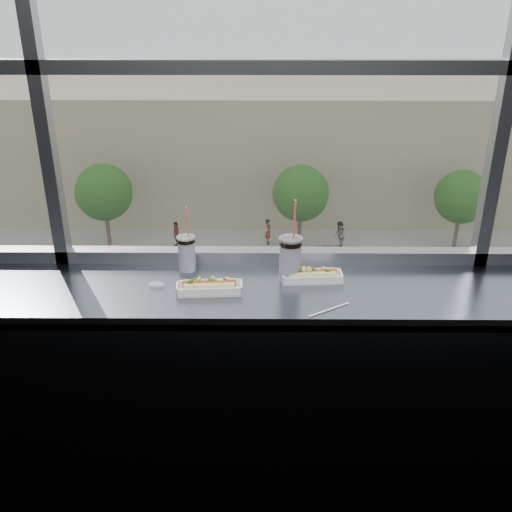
{
  "coord_description": "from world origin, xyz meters",
  "views": [
    {
      "loc": [
        -0.05,
        -1.01,
        2.25
      ],
      "look_at": [
        -0.07,
        1.23,
        1.25
      ],
      "focal_mm": 40.0,
      "sensor_mm": 36.0,
      "label": 1
    }
  ],
  "objects_px": {
    "car_far_b": "(336,261)",
    "pedestrian_b": "(268,229)",
    "hotdog_tray_left": "(209,287)",
    "soda_cup_right": "(290,257)",
    "wrapper": "(157,284)",
    "car_far_c": "(503,260)",
    "hotdog_tray_right": "(312,275)",
    "soda_cup_left": "(187,251)",
    "pedestrian_c": "(339,233)",
    "tree_right": "(462,197)",
    "car_near_c": "(216,349)",
    "tree_left": "(104,192)",
    "tree_center": "(301,194)",
    "car_near_d": "(431,349)",
    "pedestrian_a": "(176,232)",
    "loose_straw": "(329,310)"
  },
  "relations": [
    {
      "from": "wrapper",
      "to": "pedestrian_c",
      "type": "distance_m",
      "value": 30.66
    },
    {
      "from": "car_near_c",
      "to": "pedestrian_b",
      "type": "relative_size",
      "value": 3.08
    },
    {
      "from": "car_far_b",
      "to": "tree_center",
      "type": "relative_size",
      "value": 1.23
    },
    {
      "from": "pedestrian_c",
      "to": "pedestrian_a",
      "type": "xyz_separation_m",
      "value": [
        -9.43,
        0.3,
        -0.08
      ]
    },
    {
      "from": "car_near_d",
      "to": "car_far_b",
      "type": "bearing_deg",
      "value": 11.6
    },
    {
      "from": "tree_left",
      "to": "tree_center",
      "type": "relative_size",
      "value": 1.01
    },
    {
      "from": "soda_cup_left",
      "to": "car_near_d",
      "type": "distance_m",
      "value": 20.77
    },
    {
      "from": "hotdog_tray_left",
      "to": "hotdog_tray_right",
      "type": "bearing_deg",
      "value": 10.69
    },
    {
      "from": "pedestrian_c",
      "to": "loose_straw",
      "type": "bearing_deg",
      "value": -8.47
    },
    {
      "from": "wrapper",
      "to": "car_far_b",
      "type": "height_order",
      "value": "wrapper"
    },
    {
      "from": "car_far_c",
      "to": "tree_center",
      "type": "distance_m",
      "value": 11.1
    },
    {
      "from": "loose_straw",
      "to": "tree_left",
      "type": "bearing_deg",
      "value": 74.38
    },
    {
      "from": "hotdog_tray_left",
      "to": "soda_cup_right",
      "type": "distance_m",
      "value": 0.38
    },
    {
      "from": "hotdog_tray_left",
      "to": "soda_cup_right",
      "type": "xyz_separation_m",
      "value": [
        0.35,
        0.13,
        0.09
      ]
    },
    {
      "from": "pedestrian_b",
      "to": "hotdog_tray_left",
      "type": "bearing_deg",
      "value": 178.7
    },
    {
      "from": "car_far_b",
      "to": "pedestrian_b",
      "type": "height_order",
      "value": "car_far_b"
    },
    {
      "from": "hotdog_tray_left",
      "to": "soda_cup_left",
      "type": "relative_size",
      "value": 0.9
    },
    {
      "from": "wrapper",
      "to": "soda_cup_left",
      "type": "bearing_deg",
      "value": 56.04
    },
    {
      "from": "car_far_c",
      "to": "tree_right",
      "type": "xyz_separation_m",
      "value": [
        -1.11,
        4.0,
        2.01
      ]
    },
    {
      "from": "hotdog_tray_right",
      "to": "wrapper",
      "type": "xyz_separation_m",
      "value": [
        -0.69,
        -0.06,
        -0.02
      ]
    },
    {
      "from": "car_near_c",
      "to": "tree_left",
      "type": "xyz_separation_m",
      "value": [
        -7.12,
        12.0,
        2.4
      ]
    },
    {
      "from": "hotdog_tray_left",
      "to": "tree_center",
      "type": "height_order",
      "value": "hotdog_tray_left"
    },
    {
      "from": "soda_cup_right",
      "to": "pedestrian_c",
      "type": "xyz_separation_m",
      "value": [
        4.38,
        28.1,
        -11.16
      ]
    },
    {
      "from": "car_near_d",
      "to": "tree_left",
      "type": "bearing_deg",
      "value": 45.04
    },
    {
      "from": "wrapper",
      "to": "soda_cup_right",
      "type": "bearing_deg",
      "value": 6.93
    },
    {
      "from": "pedestrian_c",
      "to": "tree_center",
      "type": "relative_size",
      "value": 0.41
    },
    {
      "from": "loose_straw",
      "to": "car_far_b",
      "type": "height_order",
      "value": "loose_straw"
    },
    {
      "from": "wrapper",
      "to": "tree_center",
      "type": "relative_size",
      "value": 0.02
    },
    {
      "from": "wrapper",
      "to": "car_far_c",
      "type": "distance_m",
      "value": 29.53
    },
    {
      "from": "car_far_b",
      "to": "tree_center",
      "type": "xyz_separation_m",
      "value": [
        -1.65,
        4.0,
        2.3
      ]
    },
    {
      "from": "car_near_c",
      "to": "pedestrian_b",
      "type": "distance_m",
      "value": 12.84
    },
    {
      "from": "soda_cup_right",
      "to": "pedestrian_b",
      "type": "relative_size",
      "value": 0.21
    },
    {
      "from": "loose_straw",
      "to": "tree_right",
      "type": "relative_size",
      "value": 0.04
    },
    {
      "from": "soda_cup_left",
      "to": "car_near_c",
      "type": "xyz_separation_m",
      "value": [
        -1.36,
        16.1,
        -11.17
      ]
    },
    {
      "from": "car_near_c",
      "to": "pedestrian_a",
      "type": "bearing_deg",
      "value": 16.3
    },
    {
      "from": "hotdog_tray_right",
      "to": "tree_left",
      "type": "height_order",
      "value": "hotdog_tray_right"
    },
    {
      "from": "car_near_c",
      "to": "car_far_c",
      "type": "xyz_separation_m",
      "value": [
        14.04,
        8.0,
        0.17
      ]
    },
    {
      "from": "wrapper",
      "to": "pedestrian_b",
      "type": "relative_size",
      "value": 0.05
    },
    {
      "from": "soda_cup_right",
      "to": "car_near_c",
      "type": "relative_size",
      "value": 0.07
    },
    {
      "from": "car_near_c",
      "to": "tree_right",
      "type": "relative_size",
      "value": 1.22
    },
    {
      "from": "pedestrian_b",
      "to": "tree_left",
      "type": "bearing_deg",
      "value": 94.1
    },
    {
      "from": "soda_cup_left",
      "to": "car_near_d",
      "type": "relative_size",
      "value": 0.05
    },
    {
      "from": "soda_cup_right",
      "to": "car_far_b",
      "type": "xyz_separation_m",
      "value": [
        3.73,
        24.2,
        -11.13
      ]
    },
    {
      "from": "soda_cup_left",
      "to": "pedestrian_c",
      "type": "distance_m",
      "value": 30.52
    },
    {
      "from": "hotdog_tray_right",
      "to": "soda_cup_left",
      "type": "height_order",
      "value": "soda_cup_left"
    },
    {
      "from": "pedestrian_c",
      "to": "soda_cup_left",
      "type": "bearing_deg",
      "value": -9.83
    },
    {
      "from": "soda_cup_left",
      "to": "car_far_b",
      "type": "distance_m",
      "value": 26.87
    },
    {
      "from": "car_far_b",
      "to": "pedestrian_a",
      "type": "bearing_deg",
      "value": 65.83
    },
    {
      "from": "car_near_d",
      "to": "car_far_c",
      "type": "height_order",
      "value": "car_far_c"
    },
    {
      "from": "hotdog_tray_right",
      "to": "car_far_b",
      "type": "xyz_separation_m",
      "value": [
        3.63,
        24.21,
        -11.04
      ]
    }
  ]
}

